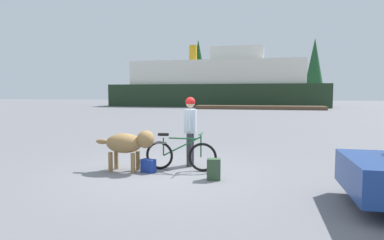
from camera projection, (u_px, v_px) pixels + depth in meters
ground_plane at (167, 173)px, 7.36m from camera, size 160.00×160.00×0.00m
bicycle at (180, 155)px, 7.55m from camera, size 1.71×0.44×0.89m
person_cyclist at (190, 125)px, 7.98m from camera, size 0.32×0.53×1.71m
dog at (128, 143)px, 7.45m from camera, size 1.44×0.54×0.96m
backpack at (214, 169)px, 6.74m from camera, size 0.30×0.23×0.44m
handbag_pannier at (148, 166)px, 7.38m from camera, size 0.36×0.27×0.30m
dock_pier at (259, 107)px, 36.72m from camera, size 14.27×2.44×0.40m
ferry_boat at (218, 85)px, 45.76m from camera, size 29.07×8.91×8.61m
pine_tree_far_left at (198, 63)px, 66.43m from camera, size 3.66×3.66×12.72m
pine_tree_center at (261, 75)px, 63.76m from camera, size 2.88×2.88×8.53m
pine_tree_far_right at (314, 62)px, 59.15m from camera, size 3.18×3.18×11.85m
pine_tree_mid_back at (254, 71)px, 70.11m from camera, size 4.37×4.37×10.19m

